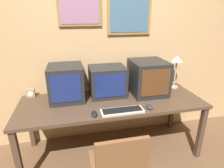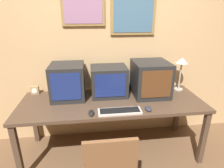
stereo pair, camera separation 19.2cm
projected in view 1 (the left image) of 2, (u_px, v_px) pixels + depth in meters
wall_back at (104, 45)px, 2.41m from camera, size 8.00×0.08×2.60m
desk at (112, 106)px, 2.23m from camera, size 2.14×0.76×0.72m
monitor_left at (66, 83)px, 2.18m from camera, size 0.39×0.41×0.41m
monitor_center at (107, 81)px, 2.31m from camera, size 0.43×0.36×0.36m
monitor_right at (148, 77)px, 2.35m from camera, size 0.42×0.46×0.42m
keyboard_main at (122, 111)px, 1.96m from camera, size 0.45×0.14×0.03m
mouse_near_keyboard at (149, 107)px, 2.03m from camera, size 0.07×0.11×0.03m
mouse_far_corner at (94, 114)px, 1.89m from camera, size 0.06×0.12×0.03m
desk_clock at (31, 93)px, 2.29m from camera, size 0.10×0.06×0.10m
desk_lamp at (177, 62)px, 2.47m from camera, size 0.16×0.16×0.44m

